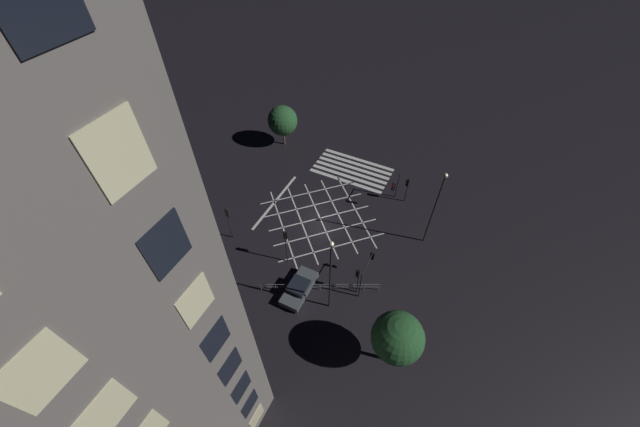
{
  "coord_description": "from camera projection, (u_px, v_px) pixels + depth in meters",
  "views": [
    {
      "loc": [
        -11.63,
        23.36,
        29.41
      ],
      "look_at": [
        0.0,
        0.0,
        0.76
      ],
      "focal_mm": 20.0,
      "sensor_mm": 36.0,
      "label": 1
    }
  ],
  "objects": [
    {
      "name": "waiting_car",
      "position": [
        299.0,
        288.0,
        32.66
      ],
      "size": [
        1.87,
        4.33,
        1.4
      ],
      "rotation": [
        0.0,
        0.0,
        -1.57
      ],
      "color": "#474C51",
      "rests_on": "ground_plane"
    },
    {
      "name": "street_tree_near",
      "position": [
        398.0,
        338.0,
        25.75
      ],
      "size": [
        3.91,
        3.91,
        6.27
      ],
      "color": "brown",
      "rests_on": "ground_plane"
    },
    {
      "name": "traffic_light_sw_main",
      "position": [
        407.0,
        186.0,
        39.37
      ],
      "size": [
        0.39,
        0.36,
        3.33
      ],
      "color": "black",
      "rests_on": "ground_plane"
    },
    {
      "name": "street_tree_far",
      "position": [
        283.0,
        121.0,
        45.72
      ],
      "size": [
        3.84,
        3.84,
        5.57
      ],
      "color": "brown",
      "rests_on": "ground_plane"
    },
    {
      "name": "traffic_light_nw_main",
      "position": [
        358.0,
        277.0,
        31.31
      ],
      "size": [
        0.39,
        0.36,
        3.51
      ],
      "color": "black",
      "rests_on": "ground_plane"
    },
    {
      "name": "road_markings",
      "position": [
        338.0,
        187.0,
        42.68
      ],
      "size": [
        14.26,
        18.69,
        0.01
      ],
      "color": "silver",
      "rests_on": "ground_plane"
    },
    {
      "name": "traffic_light_median_north",
      "position": [
        286.0,
        241.0,
        33.16
      ],
      "size": [
        0.36,
        0.39,
        4.46
      ],
      "rotation": [
        0.0,
        0.0,
        -1.57
      ],
      "color": "black",
      "rests_on": "ground_plane"
    },
    {
      "name": "ground_plane",
      "position": [
        320.0,
        218.0,
        39.31
      ],
      "size": [
        200.0,
        200.0,
        0.0
      ],
      "primitive_type": "plane",
      "color": "black"
    },
    {
      "name": "traffic_light_ne_cross",
      "position": [
        228.0,
        218.0,
        35.36
      ],
      "size": [
        0.36,
        0.39,
        4.18
      ],
      "rotation": [
        0.0,
        0.0,
        -1.57
      ],
      "color": "black",
      "rests_on": "ground_plane"
    },
    {
      "name": "traffic_light_nw_cross",
      "position": [
        368.0,
        267.0,
        31.73
      ],
      "size": [
        0.36,
        2.9,
        3.68
      ],
      "rotation": [
        0.0,
        0.0,
        -1.57
      ],
      "color": "black",
      "rests_on": "ground_plane"
    },
    {
      "name": "traffic_light_sw_cross",
      "position": [
        395.0,
        185.0,
        38.64
      ],
      "size": [
        0.36,
        2.47,
        4.0
      ],
      "rotation": [
        0.0,
        0.0,
        1.57
      ],
      "color": "black",
      "rests_on": "ground_plane"
    },
    {
      "name": "pedestrian_railing",
      "position": [
        320.0,
        286.0,
        32.75
      ],
      "size": [
        9.85,
        4.93,
        1.05
      ],
      "rotation": [
        0.0,
        0.0,
        -2.68
      ],
      "color": "gray",
      "rests_on": "ground_plane"
    },
    {
      "name": "street_lamp_west",
      "position": [
        330.0,
        270.0,
        27.9
      ],
      "size": [
        0.4,
        0.4,
        9.37
      ],
      "color": "black",
      "rests_on": "ground_plane"
    },
    {
      "name": "street_lamp_east",
      "position": [
        437.0,
        202.0,
        32.91
      ],
      "size": [
        0.42,
        0.42,
        9.24
      ],
      "color": "black",
      "rests_on": "ground_plane"
    }
  ]
}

